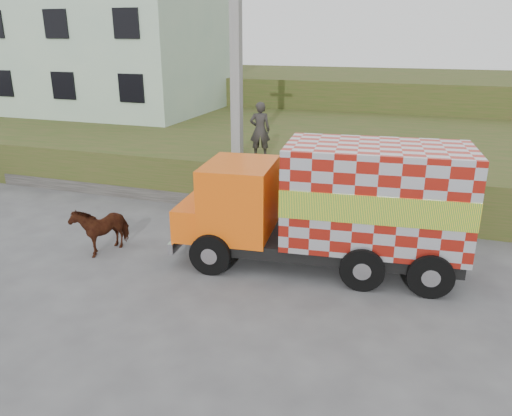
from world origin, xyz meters
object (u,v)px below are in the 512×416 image
at_px(utility_pole, 236,77).
at_px(cow, 101,227).
at_px(pedestrian, 260,130).
at_px(cargo_truck, 335,205).

distance_m(utility_pole, cow, 6.05).
distance_m(utility_pole, pedestrian, 1.85).
bearing_deg(pedestrian, utility_pole, 22.95).
bearing_deg(cargo_truck, cow, -176.33).
height_order(cargo_truck, cow, cargo_truck).
distance_m(cow, pedestrian, 5.96).
distance_m(cargo_truck, cow, 5.93).
bearing_deg(cargo_truck, pedestrian, 122.03).
xyz_separation_m(utility_pole, cow, (-2.00, -4.54, -3.45)).
xyz_separation_m(cow, pedestrian, (2.58, 5.07, 1.77)).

